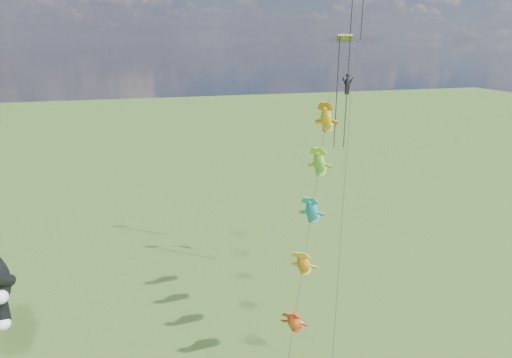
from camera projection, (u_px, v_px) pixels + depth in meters
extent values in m
sphere|color=white|center=(1.00, 297.00, 20.56)|extent=(0.67, 0.67, 0.67)
sphere|color=white|center=(4.00, 324.00, 22.03)|extent=(0.72, 0.72, 0.72)
cylinder|color=black|center=(308.00, 233.00, 26.19)|extent=(8.49, 13.40, 17.99)
ellipsoid|color=orange|center=(294.00, 322.00, 24.26)|extent=(1.74, 2.14, 2.19)
ellipsoid|color=red|center=(303.00, 264.00, 25.49)|extent=(1.74, 2.14, 2.19)
ellipsoid|color=blue|center=(312.00, 211.00, 26.72)|extent=(1.74, 2.14, 2.19)
ellipsoid|color=green|center=(319.00, 163.00, 27.95)|extent=(1.74, 2.14, 2.19)
ellipsoid|color=yellow|center=(326.00, 120.00, 29.18)|extent=(1.74, 2.14, 2.19)
cylinder|color=black|center=(346.00, 167.00, 29.56)|extent=(7.92, 15.17, 23.86)
cube|color=#249256|center=(345.00, 38.00, 32.14)|extent=(1.22, 1.06, 0.56)
cylinder|color=black|center=(337.00, 96.00, 33.38)|extent=(0.08, 0.08, 8.61)
cylinder|color=black|center=(346.00, 96.00, 33.57)|extent=(0.08, 0.08, 8.61)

